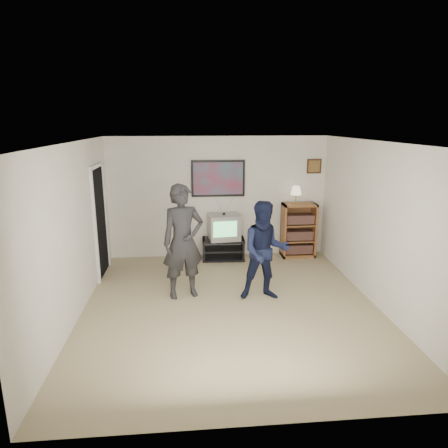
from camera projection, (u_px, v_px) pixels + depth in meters
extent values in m
cube|color=#95825E|center=(231.00, 307.00, 6.17)|extent=(4.50, 5.00, 0.01)
cube|color=white|center=(232.00, 142.00, 5.54)|extent=(4.50, 5.00, 0.01)
cube|color=beige|center=(218.00, 198.00, 8.27)|extent=(4.50, 0.01, 2.50)
cube|color=beige|center=(74.00, 233.00, 5.66)|extent=(0.01, 5.00, 2.50)
cube|color=beige|center=(378.00, 225.00, 6.06)|extent=(0.01, 5.00, 2.50)
cube|color=black|center=(223.00, 240.00, 8.22)|extent=(0.88, 0.51, 0.04)
cube|color=black|center=(223.00, 258.00, 8.32)|extent=(0.88, 0.51, 0.04)
cube|color=black|center=(204.00, 249.00, 8.24)|extent=(0.06, 0.46, 0.43)
cube|color=black|center=(243.00, 248.00, 8.31)|extent=(0.06, 0.46, 0.43)
imported|color=black|center=(183.00, 242.00, 6.34)|extent=(0.77, 0.61, 1.85)
imported|color=black|center=(265.00, 251.00, 6.29)|extent=(0.79, 0.62, 1.60)
cube|color=white|center=(182.00, 224.00, 6.49)|extent=(0.04, 0.12, 0.03)
cube|color=white|center=(262.00, 231.00, 6.39)|extent=(0.05, 0.13, 0.04)
cube|color=black|center=(218.00, 178.00, 8.14)|extent=(1.10, 0.03, 0.75)
cube|color=white|center=(191.00, 164.00, 8.02)|extent=(0.28, 0.02, 0.14)
cube|color=#351E10|center=(314.00, 166.00, 8.27)|extent=(0.30, 0.03, 0.30)
cube|color=black|center=(100.00, 222.00, 7.26)|extent=(0.03, 0.85, 2.00)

